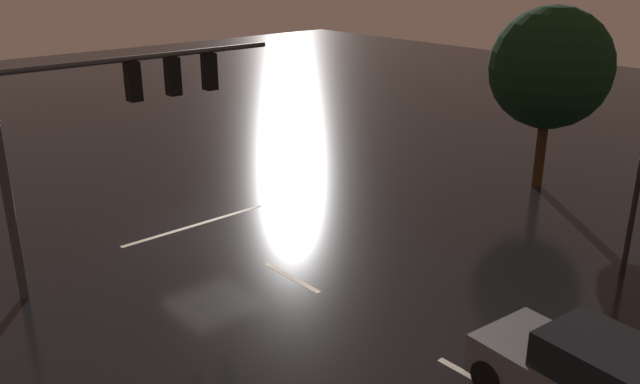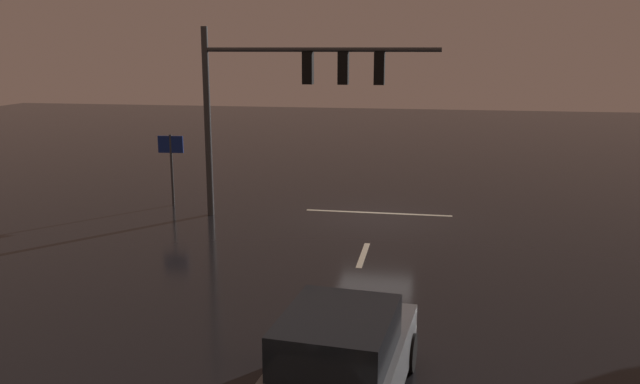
{
  "view_description": "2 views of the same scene",
  "coord_description": "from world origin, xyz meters",
  "views": [
    {
      "loc": [
        9.6,
        16.01,
        7.96
      ],
      "look_at": [
        -0.94,
        4.07,
        2.17
      ],
      "focal_mm": 36.95,
      "sensor_mm": 36.0,
      "label": 1
    },
    {
      "loc": [
        -1.78,
        20.93,
        5.54
      ],
      "look_at": [
        0.96,
        5.4,
        2.04
      ],
      "focal_mm": 36.49,
      "sensor_mm": 36.0,
      "label": 2
    }
  ],
  "objects": [
    {
      "name": "car_approaching",
      "position": [
        -0.5,
        11.91,
        0.8
      ],
      "size": [
        2.26,
        4.5,
        1.7
      ],
      "color": "slate",
      "rests_on": "ground_plane"
    },
    {
      "name": "ground_plane",
      "position": [
        0.0,
        0.0,
        0.0
      ],
      "size": [
        80.0,
        80.0,
        0.0
      ],
      "primitive_type": "plane",
      "color": "black"
    },
    {
      "name": "stop_bar",
      "position": [
        0.0,
        -0.7,
        0.0
      ],
      "size": [
        5.0,
        0.16,
        0.01
      ],
      "primitive_type": "cube",
      "color": "beige",
      "rests_on": "ground_plane"
    },
    {
      "name": "lane_dash_far",
      "position": [
        0.0,
        4.0,
        0.0
      ],
      "size": [
        0.16,
        2.2,
        0.01
      ],
      "primitive_type": "cube",
      "rotation": [
        0.0,
        0.0,
        1.57
      ],
      "color": "beige",
      "rests_on": "ground_plane"
    },
    {
      "name": "traffic_signal_assembly",
      "position": [
        2.77,
        0.49,
        4.38
      ],
      "size": [
        7.62,
        0.47,
        6.22
      ],
      "color": "#383A3D",
      "rests_on": "ground_plane"
    },
    {
      "name": "lane_dash_mid",
      "position": [
        0.0,
        10.0,
        0.0
      ],
      "size": [
        0.16,
        2.2,
        0.01
      ],
      "primitive_type": "cube",
      "rotation": [
        0.0,
        0.0,
        1.57
      ],
      "color": "beige",
      "rests_on": "ground_plane"
    },
    {
      "name": "tree_left_near",
      "position": [
        -11.24,
        4.3,
        4.26
      ],
      "size": [
        4.19,
        4.19,
        6.37
      ],
      "color": "#382314",
      "rests_on": "ground_plane"
    }
  ]
}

